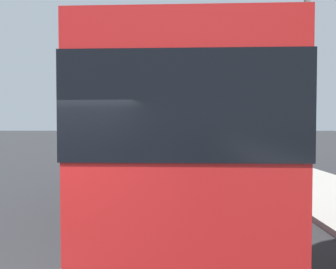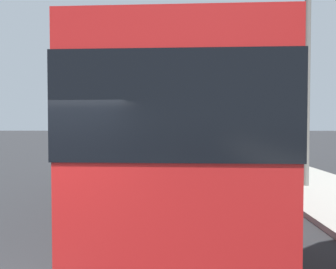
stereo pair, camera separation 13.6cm
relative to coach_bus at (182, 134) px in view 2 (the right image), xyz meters
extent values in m
cube|color=#B2ADA3|center=(4.54, -4.74, -1.91)|extent=(110.00, 3.60, 0.14)
cube|color=silver|center=(4.54, 1.96, -1.97)|extent=(110.00, 0.16, 0.01)
cube|color=red|center=(0.00, 0.00, -0.08)|extent=(11.48, 2.92, 3.10)
cube|color=black|center=(0.00, 0.00, 0.46)|extent=(11.52, 2.96, 1.15)
cube|color=#193FB2|center=(0.00, 0.00, -1.38)|extent=(11.51, 2.95, 0.16)
cylinder|color=black|center=(3.69, 1.05, -1.48)|extent=(1.01, 0.33, 1.00)
cylinder|color=black|center=(3.61, -1.29, -1.48)|extent=(1.01, 0.33, 1.00)
cylinder|color=black|center=(-3.61, 1.29, -1.48)|extent=(1.01, 0.33, 1.00)
cylinder|color=black|center=(-3.69, -1.05, -1.48)|extent=(1.01, 0.33, 1.00)
cube|color=gray|center=(34.42, 4.48, -1.43)|extent=(4.70, 2.00, 0.74)
cube|color=black|center=(34.54, 4.49, -0.79)|extent=(2.49, 1.75, 0.55)
cylinder|color=black|center=(32.93, 3.60, -1.66)|extent=(0.65, 0.25, 0.64)
cylinder|color=black|center=(32.85, 5.22, -1.66)|extent=(0.65, 0.25, 0.64)
cylinder|color=black|center=(35.98, 3.75, -1.66)|extent=(0.65, 0.25, 0.64)
cylinder|color=black|center=(35.90, 5.37, -1.66)|extent=(0.65, 0.25, 0.64)
cube|color=red|center=(33.84, -0.20, -1.43)|extent=(4.50, 1.99, 0.73)
cube|color=black|center=(33.70, -0.21, -0.79)|extent=(2.37, 1.77, 0.55)
cylinder|color=black|center=(35.27, 0.69, -1.66)|extent=(0.65, 0.24, 0.64)
cylinder|color=black|center=(35.33, -1.00, -1.66)|extent=(0.65, 0.24, 0.64)
cylinder|color=black|center=(32.34, 0.59, -1.66)|extent=(0.65, 0.24, 0.64)
cylinder|color=black|center=(32.40, -1.09, -1.66)|extent=(0.65, 0.24, 0.64)
cube|color=gold|center=(38.87, 0.36, -1.43)|extent=(4.17, 1.88, 0.74)
cube|color=black|center=(38.78, 0.36, -0.82)|extent=(2.27, 1.68, 0.48)
cylinder|color=black|center=(40.20, 1.20, -1.66)|extent=(0.65, 0.24, 0.64)
cylinder|color=black|center=(40.25, -0.39, -1.66)|extent=(0.65, 0.24, 0.64)
cylinder|color=black|center=(37.48, 1.12, -1.66)|extent=(0.65, 0.24, 0.64)
cylinder|color=black|center=(37.53, -0.48, -1.66)|extent=(0.65, 0.24, 0.64)
cylinder|color=brown|center=(6.92, -4.04, -0.06)|extent=(0.41, 0.41, 3.85)
sphere|color=#1E5B26|center=(6.92, -4.04, 2.95)|extent=(3.61, 3.61, 3.61)
cylinder|color=slate|center=(2.49, -4.34, 2.31)|extent=(0.20, 0.20, 8.58)
camera|label=1|loc=(-9.03, 0.33, 0.28)|focal=35.59mm
camera|label=2|loc=(-9.03, 0.19, 0.28)|focal=35.59mm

